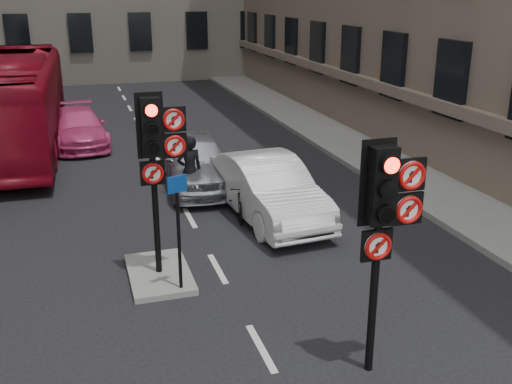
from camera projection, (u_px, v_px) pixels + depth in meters
pavement_right at (373, 153)px, 20.65m from camera, size 3.00×50.00×0.16m
centre_island at (159, 274)px, 12.00m from camera, size 1.20×2.00×0.12m
signal_near at (385, 210)px, 8.30m from camera, size 0.91×0.40×3.58m
signal_far at (157, 146)px, 11.16m from camera, size 0.91×0.40×3.58m
car_silver at (196, 160)px, 17.23m from camera, size 2.04×4.63×1.55m
car_white at (268, 188)px, 14.87m from camera, size 2.03×4.79×1.54m
car_pink at (78, 127)px, 21.81m from camera, size 2.18×4.63×1.31m
bus_red at (15, 103)px, 20.96m from camera, size 3.13×11.99×3.32m
motorcycle at (238, 200)px, 14.91m from camera, size 0.71×1.65×0.96m
motorcyclist at (190, 170)px, 15.76m from camera, size 0.74×0.54×1.86m
info_sign at (178, 217)px, 10.86m from camera, size 0.38×0.17×2.23m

